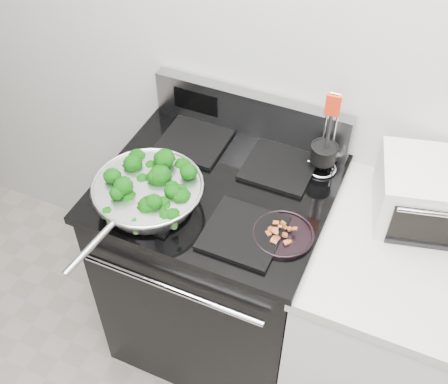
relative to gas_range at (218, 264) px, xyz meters
The scene contains 8 objects.
back_wall 0.97m from the gas_range, 48.22° to the left, with size 4.00×0.02×2.70m, color beige.
gas_range is the anchor object (origin of this frame).
counter 0.69m from the gas_range, ahead, with size 0.62×0.68×0.92m.
skillet 0.57m from the gas_range, 132.28° to the right, with size 0.37×0.59×0.08m.
broccoli_pile 0.59m from the gas_range, 132.60° to the right, with size 0.29×0.29×0.10m, color black, non-canonical shape.
bacon_plate 0.57m from the gas_range, 24.07° to the right, with size 0.20×0.20×0.04m.
utensil_holder 0.64m from the gas_range, 35.03° to the left, with size 0.11×0.11×0.33m.
toaster_oven 0.90m from the gas_range, 13.82° to the left, with size 0.42×0.36×0.21m.
Camera 1 is at (0.28, 0.16, 2.32)m, focal length 45.00 mm.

